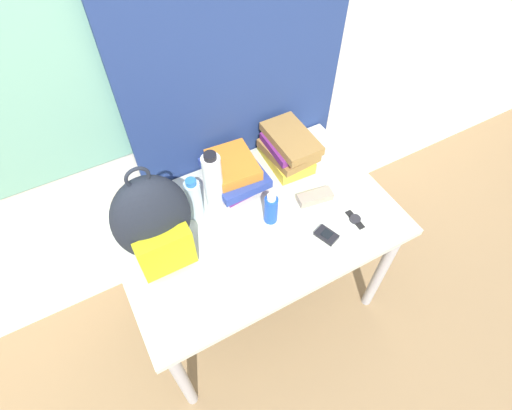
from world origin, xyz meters
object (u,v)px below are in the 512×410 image
(backpack, at_px, (153,222))
(wristwatch, at_px, (355,219))
(water_bottle, at_px, (194,200))
(sunscreen_bottle, at_px, (271,209))
(cell_phone, at_px, (326,235))
(book_stack_center, at_px, (289,148))
(sunglasses_case, at_px, (315,197))
(book_stack_left, at_px, (235,172))
(sports_bottle, at_px, (213,182))

(backpack, height_order, wristwatch, backpack)
(water_bottle, distance_m, sunscreen_bottle, 0.31)
(cell_phone, bearing_deg, book_stack_center, 79.49)
(sunglasses_case, bearing_deg, book_stack_left, 135.00)
(backpack, height_order, book_stack_center, backpack)
(book_stack_center, height_order, wristwatch, book_stack_center)
(backpack, relative_size, book_stack_center, 1.62)
(book_stack_center, bearing_deg, backpack, -164.89)
(book_stack_left, bearing_deg, book_stack_center, -1.02)
(sunscreen_bottle, distance_m, cell_phone, 0.24)
(book_stack_left, relative_size, wristwatch, 2.80)
(water_bottle, relative_size, sunscreen_bottle, 1.39)
(book_stack_center, relative_size, sunscreen_bottle, 1.85)
(book_stack_left, xyz_separation_m, sunscreen_bottle, (0.04, -0.25, 0.01))
(backpack, height_order, water_bottle, backpack)
(wristwatch, bearing_deg, sunscreen_bottle, 150.84)
(water_bottle, bearing_deg, backpack, -151.26)
(water_bottle, distance_m, wristwatch, 0.66)
(backpack, bearing_deg, sunglasses_case, -5.70)
(sunscreen_bottle, height_order, sunglasses_case, sunscreen_bottle)
(wristwatch, bearing_deg, sunglasses_case, 117.07)
(sports_bottle, relative_size, cell_phone, 2.92)
(book_stack_center, relative_size, wristwatch, 2.86)
(cell_phone, bearing_deg, book_stack_left, 113.69)
(cell_phone, bearing_deg, wristwatch, 3.63)
(book_stack_left, distance_m, sunglasses_case, 0.36)
(sunscreen_bottle, xyz_separation_m, wristwatch, (0.30, -0.17, -0.07))
(book_stack_center, distance_m, sports_bottle, 0.41)
(book_stack_left, height_order, book_stack_center, book_stack_center)
(sports_bottle, height_order, sunscreen_bottle, sports_bottle)
(backpack, xyz_separation_m, sunscreen_bottle, (0.44, -0.07, -0.13))
(book_stack_left, xyz_separation_m, sports_bottle, (-0.13, -0.07, 0.07))
(sunglasses_case, bearing_deg, backpack, 174.30)
(sports_bottle, bearing_deg, sunglasses_case, -25.67)
(water_bottle, xyz_separation_m, sunglasses_case, (0.47, -0.17, -0.08))
(book_stack_center, relative_size, water_bottle, 1.33)
(book_stack_left, height_order, sunglasses_case, book_stack_left)
(book_stack_center, bearing_deg, sunscreen_bottle, -133.30)
(backpack, bearing_deg, water_bottle, 28.74)
(cell_phone, bearing_deg, water_bottle, 139.87)
(backpack, xyz_separation_m, book_stack_left, (0.41, 0.19, -0.13))
(water_bottle, height_order, wristwatch, water_bottle)
(backpack, relative_size, book_stack_left, 1.66)
(backpack, bearing_deg, wristwatch, -17.49)
(wristwatch, bearing_deg, book_stack_left, 128.80)
(sunglasses_case, height_order, wristwatch, sunglasses_case)
(sports_bottle, distance_m, wristwatch, 0.60)
(book_stack_left, xyz_separation_m, book_stack_center, (0.27, -0.00, 0.02))
(sunglasses_case, bearing_deg, sunscreen_bottle, 179.88)
(water_bottle, distance_m, sports_bottle, 0.10)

